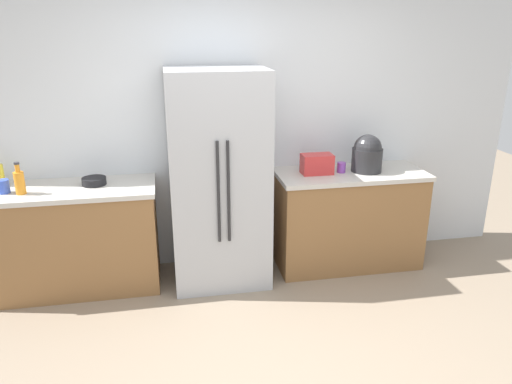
# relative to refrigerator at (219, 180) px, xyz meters

# --- Properties ---
(ground_plane) EXTENTS (10.62, 10.62, 0.00)m
(ground_plane) POSITION_rel_refrigerator_xyz_m (0.23, -1.43, -0.92)
(ground_plane) COLOR gray
(kitchen_back_panel) EXTENTS (5.31, 0.10, 2.82)m
(kitchen_back_panel) POSITION_rel_refrigerator_xyz_m (0.23, 0.40, 0.49)
(kitchen_back_panel) COLOR silver
(kitchen_back_panel) RESTS_ON ground_plane
(counter_left) EXTENTS (1.41, 0.60, 0.91)m
(counter_left) POSITION_rel_refrigerator_xyz_m (-1.23, 0.05, -0.47)
(counter_left) COLOR olive
(counter_left) RESTS_ON ground_plane
(counter_right) EXTENTS (1.35, 0.60, 0.91)m
(counter_right) POSITION_rel_refrigerator_xyz_m (1.21, 0.05, -0.47)
(counter_right) COLOR olive
(counter_right) RESTS_ON ground_plane
(refrigerator) EXTENTS (0.82, 0.69, 1.84)m
(refrigerator) POSITION_rel_refrigerator_xyz_m (0.00, 0.00, 0.00)
(refrigerator) COLOR #B2B5BA
(refrigerator) RESTS_ON ground_plane
(toaster) EXTENTS (0.28, 0.16, 0.17)m
(toaster) POSITION_rel_refrigerator_xyz_m (0.89, 0.06, 0.07)
(toaster) COLOR red
(toaster) RESTS_ON counter_right
(rice_cooker) EXTENTS (0.27, 0.27, 0.34)m
(rice_cooker) POSITION_rel_refrigerator_xyz_m (1.35, 0.04, 0.15)
(rice_cooker) COLOR #262628
(rice_cooker) RESTS_ON counter_right
(bottle_a) EXTENTS (0.08, 0.08, 0.26)m
(bottle_a) POSITION_rel_refrigerator_xyz_m (-1.56, -0.04, 0.09)
(bottle_a) COLOR orange
(bottle_a) RESTS_ON counter_left
(bottle_b) EXTENTS (0.06, 0.06, 0.24)m
(bottle_b) POSITION_rel_refrigerator_xyz_m (-1.77, 0.21, 0.08)
(bottle_b) COLOR yellow
(bottle_b) RESTS_ON counter_left
(cup_a) EXTENTS (0.08, 0.08, 0.09)m
(cup_a) POSITION_rel_refrigerator_xyz_m (1.11, 0.05, 0.03)
(cup_a) COLOR purple
(cup_a) RESTS_ON counter_right
(cup_b) EXTENTS (0.09, 0.09, 0.11)m
(cup_b) POSITION_rel_refrigerator_xyz_m (-1.69, 0.01, 0.04)
(cup_b) COLOR blue
(cup_b) RESTS_ON counter_left
(bowl_a) EXTENTS (0.20, 0.20, 0.06)m
(bowl_a) POSITION_rel_refrigerator_xyz_m (-1.02, 0.10, 0.02)
(bowl_a) COLOR black
(bowl_a) RESTS_ON counter_left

